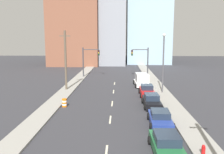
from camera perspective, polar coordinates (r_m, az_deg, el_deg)
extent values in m
cube|color=gray|center=(56.46, -6.30, 0.99)|extent=(2.22, 94.80, 0.17)
cube|color=gray|center=(56.23, 8.07, 0.92)|extent=(2.22, 94.80, 0.17)
cube|color=beige|center=(18.24, -1.31, -16.86)|extent=(0.16, 2.40, 0.01)
cube|color=beige|center=(24.81, -0.40, -9.68)|extent=(0.16, 2.40, 0.01)
cube|color=beige|center=(30.48, 0.03, -6.09)|extent=(0.16, 2.40, 0.01)
cube|color=beige|center=(37.09, 0.37, -3.34)|extent=(0.16, 2.40, 0.01)
cube|color=beige|center=(43.51, 0.59, -1.48)|extent=(0.16, 2.40, 0.01)
cube|color=brown|center=(75.51, -8.24, 11.08)|extent=(14.00, 16.00, 21.46)
cube|color=gray|center=(78.54, -1.46, 11.71)|extent=(12.00, 20.00, 23.16)
cube|color=#99B7CC|center=(83.35, 8.04, 15.72)|extent=(13.00, 20.00, 35.48)
cylinder|color=#38383D|center=(50.16, -6.61, 3.31)|extent=(0.24, 0.24, 5.97)
cylinder|color=#38383D|center=(49.77, -4.86, 6.28)|extent=(3.14, 0.16, 0.16)
cube|color=black|center=(49.64, -3.05, 5.56)|extent=(0.34, 0.32, 1.10)
cylinder|color=#4C0C0C|center=(49.45, -3.07, 5.94)|extent=(0.22, 0.04, 0.22)
cylinder|color=yellow|center=(49.47, -3.07, 5.55)|extent=(0.22, 0.04, 0.22)
cylinder|color=#0C3F14|center=(49.50, -3.06, 5.16)|extent=(0.22, 0.04, 0.22)
cylinder|color=#38383D|center=(49.93, 8.18, 3.25)|extent=(0.24, 0.24, 5.97)
cylinder|color=#38383D|center=(49.59, 6.43, 6.24)|extent=(3.14, 0.16, 0.16)
cube|color=black|center=(49.52, 4.60, 5.54)|extent=(0.34, 0.32, 1.10)
cylinder|color=#4C0C0C|center=(49.33, 4.62, 5.92)|extent=(0.22, 0.04, 0.22)
cylinder|color=yellow|center=(49.35, 4.61, 5.53)|extent=(0.22, 0.04, 0.22)
cylinder|color=#0C3F14|center=(49.37, 4.61, 5.13)|extent=(0.22, 0.04, 0.22)
cylinder|color=brown|center=(37.91, -10.57, 3.63)|extent=(0.32, 0.32, 8.96)
cube|color=brown|center=(37.74, -10.73, 9.20)|extent=(1.60, 0.14, 0.14)
cylinder|color=orange|center=(29.65, -10.80, -6.51)|extent=(0.56, 0.56, 0.19)
cylinder|color=white|center=(29.60, -10.81, -6.15)|extent=(0.56, 0.56, 0.19)
cylinder|color=orange|center=(29.55, -10.83, -5.80)|extent=(0.56, 0.56, 0.19)
cylinder|color=white|center=(29.51, -10.84, -5.44)|extent=(0.56, 0.56, 0.19)
cylinder|color=orange|center=(29.46, -10.85, -5.08)|extent=(0.56, 0.56, 0.19)
cylinder|color=#4C4C51|center=(35.98, 11.61, 2.61)|extent=(0.20, 0.20, 8.08)
sphere|color=white|center=(35.77, 11.83, 9.41)|extent=(0.44, 0.44, 0.44)
cylinder|color=red|center=(18.63, 20.14, -15.78)|extent=(0.26, 0.26, 0.65)
sphere|color=red|center=(18.47, 20.21, -14.66)|extent=(0.23, 0.23, 0.23)
cube|color=#1E6033|center=(18.30, 12.32, -15.26)|extent=(1.93, 4.75, 0.67)
cube|color=#1E2838|center=(18.05, 12.39, -13.42)|extent=(1.67, 2.15, 0.61)
cylinder|color=black|center=(19.55, 8.59, -14.13)|extent=(0.23, 0.63, 0.62)
cylinder|color=black|center=(19.89, 14.26, -13.90)|extent=(0.23, 0.63, 0.62)
cube|color=navy|center=(23.65, 10.93, -9.57)|extent=(2.00, 4.74, 0.60)
cube|color=#1E2838|center=(23.47, 10.97, -8.21)|extent=(1.70, 2.16, 0.57)
cylinder|color=black|center=(24.97, 8.30, -8.85)|extent=(0.24, 0.68, 0.68)
cylinder|color=black|center=(25.20, 12.69, -8.81)|extent=(0.24, 0.68, 0.68)
cylinder|color=black|center=(22.24, 8.89, -11.14)|extent=(0.24, 0.68, 0.68)
cylinder|color=black|center=(22.49, 13.85, -11.06)|extent=(0.24, 0.68, 0.68)
cube|color=black|center=(29.46, 9.03, -5.70)|extent=(1.80, 4.64, 0.68)
cube|color=#1E2838|center=(29.30, 9.07, -4.45)|extent=(1.57, 2.09, 0.63)
cylinder|color=black|center=(30.77, 6.98, -5.38)|extent=(0.23, 0.67, 0.67)
cylinder|color=black|center=(31.01, 10.35, -5.35)|extent=(0.23, 0.67, 0.67)
cylinder|color=black|center=(28.02, 7.55, -6.84)|extent=(0.23, 0.67, 0.67)
cylinder|color=black|center=(28.28, 11.26, -6.79)|extent=(0.23, 0.67, 0.67)
cube|color=red|center=(34.79, 7.95, -3.36)|extent=(1.78, 4.33, 0.71)
cube|color=#1E2838|center=(34.65, 7.97, -2.27)|extent=(1.56, 1.95, 0.65)
cylinder|color=black|center=(36.05, 6.26, -3.22)|extent=(0.22, 0.67, 0.67)
cylinder|color=black|center=(36.24, 9.16, -3.22)|extent=(0.22, 0.67, 0.67)
cylinder|color=black|center=(33.44, 6.62, -4.20)|extent=(0.22, 0.67, 0.67)
cylinder|color=black|center=(33.65, 9.75, -4.19)|extent=(0.22, 0.67, 0.67)
cube|color=silver|center=(41.57, 6.78, -1.40)|extent=(2.40, 5.33, 0.55)
cube|color=silver|center=(41.15, 6.85, -0.15)|extent=(2.06, 3.33, 1.37)
cylinder|color=black|center=(43.05, 5.02, -1.18)|extent=(0.25, 0.68, 0.67)
cylinder|color=black|center=(43.33, 7.99, -1.17)|extent=(0.25, 0.68, 0.67)
cylinder|color=black|center=(39.88, 5.46, -2.01)|extent=(0.25, 0.68, 0.67)
cylinder|color=black|center=(40.17, 8.66, -1.99)|extent=(0.25, 0.68, 0.67)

